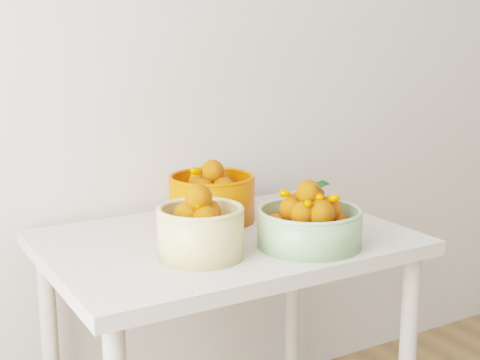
{
  "coord_description": "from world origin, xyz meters",
  "views": [
    {
      "loc": [
        -1.25,
        0.02,
        1.31
      ],
      "look_at": [
        -0.36,
        1.55,
        0.92
      ],
      "focal_mm": 50.0,
      "sensor_mm": 36.0,
      "label": 1
    }
  ],
  "objects_px": {
    "bowl_cream": "(201,229)",
    "table": "(226,268)",
    "bowl_green": "(309,223)",
    "bowl_orange": "(212,197)"
  },
  "relations": [
    {
      "from": "table",
      "to": "bowl_green",
      "type": "height_order",
      "value": "bowl_green"
    },
    {
      "from": "bowl_green",
      "to": "table",
      "type": "bearing_deg",
      "value": 128.41
    },
    {
      "from": "table",
      "to": "bowl_cream",
      "type": "distance_m",
      "value": 0.25
    },
    {
      "from": "bowl_cream",
      "to": "bowl_green",
      "type": "bearing_deg",
      "value": -12.87
    },
    {
      "from": "bowl_green",
      "to": "bowl_orange",
      "type": "bearing_deg",
      "value": 107.33
    },
    {
      "from": "bowl_cream",
      "to": "table",
      "type": "bearing_deg",
      "value": 40.94
    },
    {
      "from": "bowl_cream",
      "to": "bowl_orange",
      "type": "height_order",
      "value": "bowl_cream"
    },
    {
      "from": "bowl_cream",
      "to": "bowl_orange",
      "type": "xyz_separation_m",
      "value": [
        0.18,
        0.28,
        0.0
      ]
    },
    {
      "from": "bowl_cream",
      "to": "bowl_green",
      "type": "xyz_separation_m",
      "value": [
        0.29,
        -0.07,
        -0.01
      ]
    },
    {
      "from": "bowl_cream",
      "to": "bowl_orange",
      "type": "relative_size",
      "value": 0.87
    }
  ]
}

